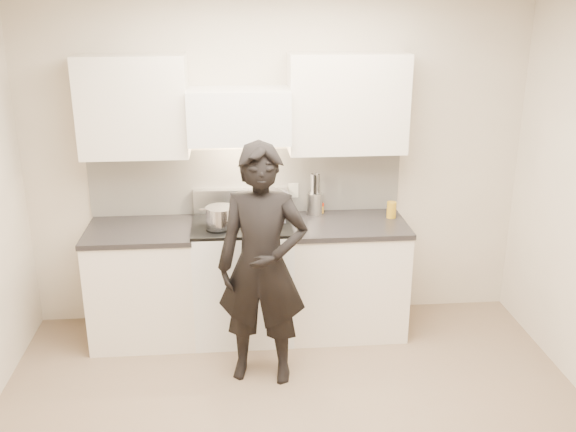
{
  "coord_description": "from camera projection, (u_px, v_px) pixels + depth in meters",
  "views": [
    {
      "loc": [
        -0.35,
        -3.26,
        2.62
      ],
      "look_at": [
        0.03,
        1.05,
        1.12
      ],
      "focal_mm": 40.0,
      "sensor_mm": 36.0,
      "label": 1
    }
  ],
  "objects": [
    {
      "name": "stock_pot",
      "position": [
        221.0,
        217.0,
        4.81
      ],
      "size": [
        0.32,
        0.25,
        0.15
      ],
      "color": "#B6B7C1",
      "rests_on": "stove"
    },
    {
      "name": "counter_right",
      "position": [
        346.0,
        275.0,
        5.18
      ],
      "size": [
        0.92,
        0.67,
        0.92
      ],
      "color": "white",
      "rests_on": "ground"
    },
    {
      "name": "wok",
      "position": [
        264.0,
        200.0,
        5.07
      ],
      "size": [
        0.41,
        0.5,
        0.33
      ],
      "color": "#B6B7C1",
      "rests_on": "stove"
    },
    {
      "name": "oil_glass",
      "position": [
        391.0,
        210.0,
        5.11
      ],
      "size": [
        0.07,
        0.07,
        0.13
      ],
      "color": "#B7861B",
      "rests_on": "counter_right"
    },
    {
      "name": "counter_left",
      "position": [
        144.0,
        283.0,
        5.05
      ],
      "size": [
        0.82,
        0.67,
        0.92
      ],
      "color": "white",
      "rests_on": "ground"
    },
    {
      "name": "utensil_crock",
      "position": [
        315.0,
        202.0,
        5.19
      ],
      "size": [
        0.13,
        0.13,
        0.33
      ],
      "color": "silver",
      "rests_on": "counter_right"
    },
    {
      "name": "spice_jar",
      "position": [
        322.0,
        208.0,
        5.23
      ],
      "size": [
        0.04,
        0.04,
        0.08
      ],
      "color": "gold",
      "rests_on": "counter_right"
    },
    {
      "name": "person",
      "position": [
        262.0,
        266.0,
        4.38
      ],
      "size": [
        0.69,
        0.52,
        1.71
      ],
      "primitive_type": "imported",
      "rotation": [
        0.0,
        0.0,
        -0.19
      ],
      "color": "black",
      "rests_on": "ground"
    },
    {
      "name": "room_shell",
      "position": [
        284.0,
        177.0,
        3.77
      ],
      "size": [
        4.04,
        3.54,
        2.7
      ],
      "color": "beige",
      "rests_on": "ground"
    },
    {
      "name": "stove",
      "position": [
        243.0,
        278.0,
        5.11
      ],
      "size": [
        0.76,
        0.65,
        0.96
      ],
      "color": "white",
      "rests_on": "ground"
    }
  ]
}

